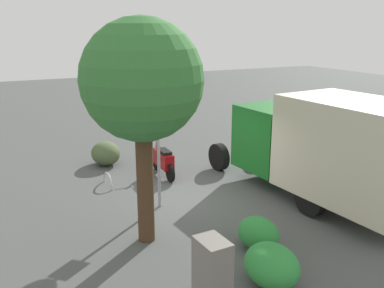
{
  "coord_description": "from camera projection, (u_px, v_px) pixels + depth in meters",
  "views": [
    {
      "loc": [
        -9.91,
        4.85,
        4.69
      ],
      "look_at": [
        0.52,
        -0.27,
        1.45
      ],
      "focal_mm": 40.19,
      "sensor_mm": 36.0,
      "label": 1
    }
  ],
  "objects": [
    {
      "name": "utility_cabinet",
      "position": [
        212.0,
        275.0,
        7.19
      ],
      "size": [
        0.65,
        0.48,
        1.28
      ],
      "primitive_type": "cube",
      "rotation": [
        0.0,
        0.0,
        0.06
      ],
      "color": "slate",
      "rests_on": "ground"
    },
    {
      "name": "ground_plane",
      "position": [
        192.0,
        200.0,
        11.89
      ],
      "size": [
        60.0,
        60.0,
        0.0
      ],
      "primitive_type": "plane",
      "color": "#4B4E4C"
    },
    {
      "name": "street_tree",
      "position": [
        142.0,
        82.0,
        8.75
      ],
      "size": [
        2.56,
        2.56,
        4.88
      ],
      "color": "#47301E",
      "rests_on": "ground"
    },
    {
      "name": "shrub_mid_verge",
      "position": [
        272.0,
        265.0,
        7.93
      ],
      "size": [
        1.16,
        0.95,
        0.79
      ],
      "primitive_type": "ellipsoid",
      "color": "#2E8A3B",
      "rests_on": "ground"
    },
    {
      "name": "box_truck_near",
      "position": [
        324.0,
        144.0,
        11.45
      ],
      "size": [
        6.92,
        2.71,
        2.92
      ],
      "rotation": [
        0.0,
        0.0,
        0.08
      ],
      "color": "black",
      "rests_on": "ground"
    },
    {
      "name": "shrub_by_tree",
      "position": [
        258.0,
        233.0,
        9.27
      ],
      "size": [
        1.0,
        0.82,
        0.68
      ],
      "primitive_type": "ellipsoid",
      "color": "#2D8739",
      "rests_on": "ground"
    },
    {
      "name": "bike_rack_hoop",
      "position": [
        108.0,
        186.0,
        12.93
      ],
      "size": [
        0.85,
        0.08,
        0.85
      ],
      "primitive_type": "torus",
      "rotation": [
        1.57,
        0.0,
        0.04
      ],
      "color": "#B7B7BC",
      "rests_on": "ground"
    },
    {
      "name": "shrub_near_sign",
      "position": [
        106.0,
        153.0,
        14.79
      ],
      "size": [
        1.19,
        0.97,
        0.81
      ],
      "primitive_type": "ellipsoid",
      "color": "#4B5C38",
      "rests_on": "ground"
    },
    {
      "name": "motorcycle",
      "position": [
        163.0,
        160.0,
        13.67
      ],
      "size": [
        1.81,
        0.55,
        1.2
      ],
      "rotation": [
        0.0,
        0.0,
        -0.03
      ],
      "color": "black",
      "rests_on": "ground"
    },
    {
      "name": "stop_sign",
      "position": [
        158.0,
        129.0,
        10.89
      ],
      "size": [
        0.71,
        0.33,
        3.18
      ],
      "color": "#9E9EA3",
      "rests_on": "ground"
    }
  ]
}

